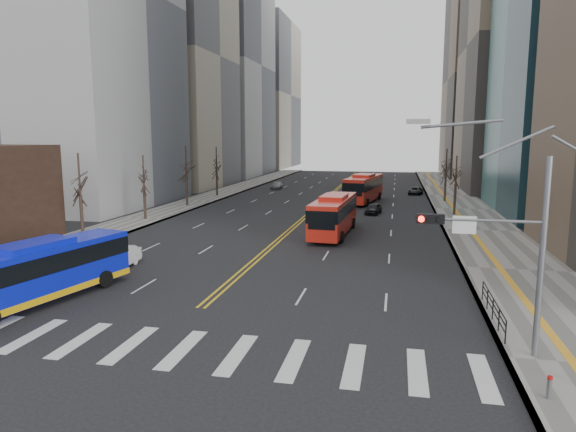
# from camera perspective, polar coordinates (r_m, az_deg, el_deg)

# --- Properties ---
(ground) EXTENTS (220.00, 220.00, 0.00)m
(ground) POSITION_cam_1_polar(r_m,az_deg,el_deg) (22.85, -14.47, -13.90)
(ground) COLOR black
(sidewalk_right) EXTENTS (7.00, 130.00, 0.15)m
(sidewalk_right) POSITION_cam_1_polar(r_m,az_deg,el_deg) (64.83, 18.84, 0.72)
(sidewalk_right) COLOR slate
(sidewalk_right) RESTS_ON ground
(sidewalk_left) EXTENTS (5.00, 130.00, 0.15)m
(sidewalk_left) POSITION_cam_1_polar(r_m,az_deg,el_deg) (69.47, -10.22, 1.58)
(sidewalk_left) COLOR slate
(sidewalk_left) RESTS_ON ground
(crosswalk) EXTENTS (26.70, 4.00, 0.01)m
(crosswalk) POSITION_cam_1_polar(r_m,az_deg,el_deg) (22.84, -14.47, -13.89)
(crosswalk) COLOR silver
(crosswalk) RESTS_ON ground
(centerline) EXTENTS (0.55, 100.00, 0.01)m
(centerline) POSITION_cam_1_polar(r_m,az_deg,el_deg) (74.91, 4.52, 2.16)
(centerline) COLOR gold
(centerline) RESTS_ON ground
(office_towers) EXTENTS (83.00, 134.00, 58.00)m
(office_towers) POSITION_cam_1_polar(r_m,az_deg,el_deg) (89.10, 6.00, 18.65)
(office_towers) COLOR #9A9A9D
(office_towers) RESTS_ON ground
(signal_mast) EXTENTS (5.37, 0.37, 9.39)m
(signal_mast) POSITION_cam_1_polar(r_m,az_deg,el_deg) (21.52, 22.81, -2.22)
(signal_mast) COLOR slate
(signal_mast) RESTS_ON ground
(pedestrian_railing) EXTENTS (0.06, 6.06, 1.02)m
(pedestrian_railing) POSITION_cam_1_polar(r_m,az_deg,el_deg) (26.42, 21.83, -9.21)
(pedestrian_railing) COLOR black
(pedestrian_railing) RESTS_ON sidewalk_right
(street_trees) EXTENTS (35.20, 47.20, 7.60)m
(street_trees) POSITION_cam_1_polar(r_m,az_deg,el_deg) (56.05, -5.53, 4.89)
(street_trees) COLOR black
(street_trees) RESTS_ON ground
(blue_bus) EXTENTS (4.74, 11.57, 3.31)m
(blue_bus) POSITION_cam_1_polar(r_m,az_deg,el_deg) (30.07, -26.19, -5.52)
(blue_bus) COLOR #0D19CE
(blue_bus) RESTS_ON ground
(red_bus_near) EXTENTS (3.26, 11.36, 3.56)m
(red_bus_near) POSITION_cam_1_polar(r_m,az_deg,el_deg) (45.93, 5.10, 0.39)
(red_bus_near) COLOR red
(red_bus_near) RESTS_ON ground
(red_bus_far) EXTENTS (4.65, 12.20, 3.76)m
(red_bus_far) POSITION_cam_1_polar(r_m,az_deg,el_deg) (68.88, 8.43, 3.25)
(red_bus_far) COLOR red
(red_bus_far) RESTS_ON ground
(car_white) EXTENTS (1.73, 4.63, 1.51)m
(car_white) POSITION_cam_1_polar(r_m,az_deg,el_deg) (35.86, -18.67, -4.46)
(car_white) COLOR white
(car_white) RESTS_ON ground
(car_dark_mid) EXTENTS (2.03, 3.83, 1.24)m
(car_dark_mid) POSITION_cam_1_polar(r_m,az_deg,el_deg) (58.90, 9.47, 0.84)
(car_dark_mid) COLOR black
(car_dark_mid) RESTS_ON ground
(car_silver) EXTENTS (2.04, 4.25, 1.20)m
(car_silver) POSITION_cam_1_polar(r_m,az_deg,el_deg) (85.53, -1.27, 3.42)
(car_silver) COLOR gray
(car_silver) RESTS_ON ground
(car_dark_far) EXTENTS (2.51, 4.19, 1.09)m
(car_dark_far) POSITION_cam_1_polar(r_m,az_deg,el_deg) (79.94, 13.99, 2.74)
(car_dark_far) COLOR black
(car_dark_far) RESTS_ON ground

